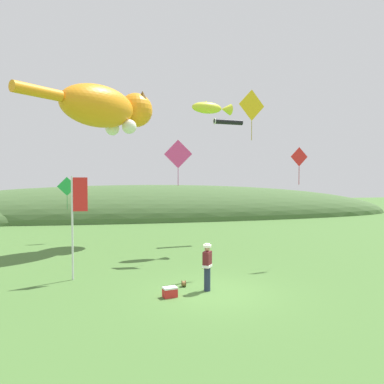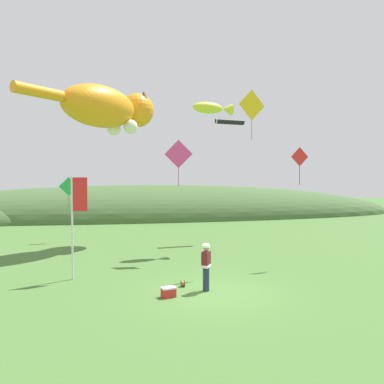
{
  "view_description": "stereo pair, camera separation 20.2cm",
  "coord_description": "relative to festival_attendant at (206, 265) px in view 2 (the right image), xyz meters",
  "views": [
    {
      "loc": [
        -3.56,
        -13.16,
        4.19
      ],
      "look_at": [
        0.0,
        4.0,
        3.56
      ],
      "focal_mm": 35.0,
      "sensor_mm": 36.0,
      "label": 1
    },
    {
      "loc": [
        -3.36,
        -13.2,
        4.19
      ],
      "look_at": [
        0.0,
        4.0,
        3.56
      ],
      "focal_mm": 35.0,
      "sensor_mm": 36.0,
      "label": 2
    }
  ],
  "objects": [
    {
      "name": "kite_diamond_pink",
      "position": [
        -0.15,
        5.57,
        4.49
      ],
      "size": [
        1.39,
        0.49,
        2.37
      ],
      "color": "#E53F8C"
    },
    {
      "name": "kite_diamond_green",
      "position": [
        -6.47,
        12.63,
        2.7
      ],
      "size": [
        1.26,
        0.06,
        2.16
      ],
      "color": "green"
    },
    {
      "name": "kite_fish_windsock",
      "position": [
        2.19,
        7.85,
        7.35
      ],
      "size": [
        2.56,
        1.14,
        0.76
      ],
      "color": "yellow"
    },
    {
      "name": "kite_tube_streamer",
      "position": [
        4.23,
        11.14,
        7.11
      ],
      "size": [
        2.13,
        0.69,
        0.44
      ],
      "color": "black"
    },
    {
      "name": "distant_hill_ridge",
      "position": [
        -1.87,
        27.5,
        -0.95
      ],
      "size": [
        58.83,
        13.14,
        7.02
      ],
      "color": "#426033",
      "rests_on": "ground"
    },
    {
      "name": "kite_giant_cat",
      "position": [
        -3.77,
        10.02,
        7.51
      ],
      "size": [
        7.48,
        7.21,
        2.92
      ],
      "color": "orange"
    },
    {
      "name": "ground_plane",
      "position": [
        0.2,
        -0.25,
        -0.95
      ],
      "size": [
        120.0,
        120.0,
        0.0
      ],
      "primitive_type": "plane",
      "color": "#477033"
    },
    {
      "name": "festival_banner_pole",
      "position": [
        -4.93,
        2.6,
        1.86
      ],
      "size": [
        0.66,
        0.08,
        4.29
      ],
      "color": "silver",
      "rests_on": "ground"
    },
    {
      "name": "kite_diamond_gold",
      "position": [
        2.87,
        3.05,
        6.61
      ],
      "size": [
        1.38,
        0.42,
        2.34
      ],
      "color": "yellow"
    },
    {
      "name": "festival_attendant",
      "position": [
        0.0,
        0.0,
        0.0
      ],
      "size": [
        0.45,
        0.49,
        1.77
      ],
      "color": "#232D47",
      "rests_on": "ground"
    },
    {
      "name": "kite_diamond_red",
      "position": [
        5.48,
        3.43,
        4.28
      ],
      "size": [
        0.93,
        0.09,
        1.84
      ],
      "color": "red"
    },
    {
      "name": "kite_spool",
      "position": [
        -0.76,
        0.7,
        -0.83
      ],
      "size": [
        0.15,
        0.25,
        0.25
      ],
      "color": "olive",
      "rests_on": "ground"
    },
    {
      "name": "picnic_cooler",
      "position": [
        -1.47,
        -0.46,
        -0.77
      ],
      "size": [
        0.55,
        0.43,
        0.36
      ],
      "color": "red",
      "rests_on": "ground"
    }
  ]
}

